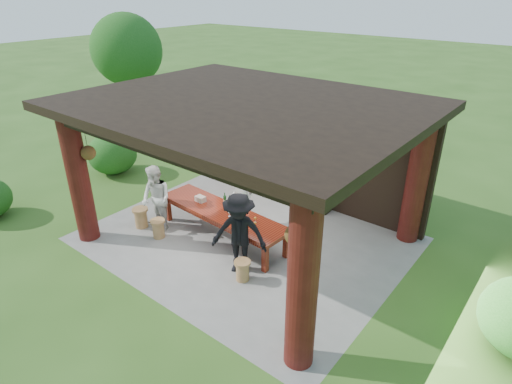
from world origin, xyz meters
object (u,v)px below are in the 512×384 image
Objects in this scene: stool_near_left at (158,228)px; host at (240,192)px; tasting_table at (222,215)px; guest_man at (239,234)px; wine_shelf at (294,167)px; napkin_basket at (200,199)px; guest_woman at (156,199)px; stool_near_right at (243,270)px; stool_far_left at (141,217)px.

host reaches higher than stool_near_left.
tasting_table is 1.50m from guest_man.
guest_man is at bearing -74.61° from wine_shelf.
guest_man is 2.18m from napkin_basket.
stool_near_left is 0.26× the size of guest_man.
tasting_table is at bearing -2.15° from napkin_basket.
guest_man reaches higher than guest_woman.
stool_near_right is at bearing -66.11° from guest_man.
stool_far_left is 3.32m from guest_man.
guest_woman reaches higher than stool_far_left.
wine_shelf reaches higher than guest_woman.
wine_shelf reaches higher than host.
wine_shelf reaches higher than stool_far_left.
wine_shelf is at bearing 84.72° from tasting_table.
host is at bearing 58.32° from stool_near_left.
stool_near_left is at bearing -114.82° from napkin_basket.
napkin_basket is (-0.78, 0.03, 0.18)m from tasting_table.
guest_woman is at bearing -117.86° from wine_shelf.
stool_near_right is 0.27× the size of guest_woman.
guest_man is (1.36, -1.63, 0.03)m from host.
stool_near_right is 1.82× the size of napkin_basket.
guest_woman is 2.82m from guest_man.
guest_man is (-0.27, 0.22, 0.69)m from stool_near_right.
host is at bearing 53.55° from guest_woman.
guest_woman reaches higher than tasting_table.
guest_woman reaches higher than stool_near_right.
host is (1.89, 1.79, 0.63)m from stool_far_left.
host is (-0.13, 0.83, 0.28)m from tasting_table.
guest_woman is at bearing -155.19° from tasting_table.
wine_shelf is at bearing 108.30° from stool_near_right.
stool_far_left is 0.29× the size of guest_man.
wine_shelf is 4.05m from stool_near_right.
stool_far_left reaches higher than stool_near_right.
stool_near_left is 1.28m from napkin_basket.
wine_shelf is at bearing 78.78° from guest_man.
host is 1.04m from napkin_basket.
wine_shelf is 3.68m from guest_man.
guest_woman is (-1.59, -0.73, 0.23)m from tasting_table.
guest_man is 7.27× the size of napkin_basket.
wine_shelf is 1.32× the size of host.
wine_shelf is 2.92m from napkin_basket.
stool_near_right is (1.50, -1.02, -0.39)m from tasting_table.
wine_shelf reaches higher than guest_man.
stool_near_right is 2.55m from host.
tasting_table is 7.87× the size of stool_near_right.
guest_man is at bearing 5.06° from stool_near_left.
stool_near_right is at bearing -34.13° from tasting_table.
napkin_basket reaches higher than stool_far_left.
stool_far_left is at bearing 179.11° from stool_near_right.
stool_near_right is 0.88× the size of stool_far_left.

